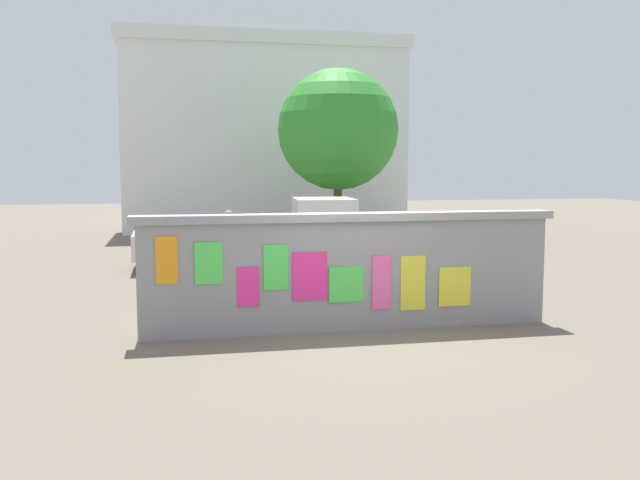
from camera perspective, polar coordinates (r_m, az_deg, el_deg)
The scene contains 8 objects.
ground at distance 18.56m, azimuth -3.65°, elevation -1.70°, with size 60.00×60.00×0.00m, color #6B6051.
poster_wall at distance 10.65m, azimuth 2.47°, elevation -2.49°, with size 6.53×0.42×1.80m.
auto_rickshaw_truck at distance 14.56m, azimuth 4.18°, elevation -0.28°, with size 3.72×1.80×1.85m.
car_parked at distance 17.30m, azimuth -8.64°, elevation 0.11°, with size 3.81×1.73×1.40m.
motorcycle at distance 12.60m, azimuth -6.91°, elevation -3.32°, with size 1.88×0.65×0.87m.
person_walking at distance 14.26m, azimuth -7.48°, elevation -0.10°, with size 0.35×0.35×1.62m.
tree_roadside at distance 22.63m, azimuth 1.48°, elevation 9.03°, with size 3.89×3.89×5.62m.
building_background at distance 28.27m, azimuth -4.70°, elevation 8.63°, with size 11.12×4.47×7.49m.
Camera 1 is at (-2.61, -10.20, 2.51)m, focal length 39.05 mm.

